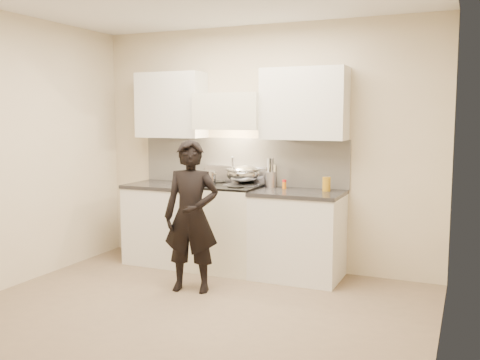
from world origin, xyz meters
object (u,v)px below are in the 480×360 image
counter_right (298,234)px  utensil_crock (270,178)px  person (191,216)px  wok (243,173)px  stove (226,227)px

counter_right → utensil_crock: bearing=154.9°
utensil_crock → person: (-0.44, -1.00, -0.28)m
wok → utensil_crock: (0.30, 0.05, -0.05)m
counter_right → person: (-0.82, -0.82, 0.28)m
stove → person: size_ratio=0.65×
wok → utensil_crock: size_ratio=1.50×
counter_right → wok: wok is taller
person → stove: bearing=77.6°
wok → person: person is taller
stove → counter_right: bearing=0.0°
stove → wok: size_ratio=1.99×
stove → wok: 0.62m
stove → wok: wok is taller
stove → utensil_crock: bearing=21.6°
person → utensil_crock: bearing=53.2°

